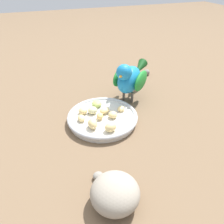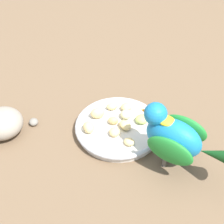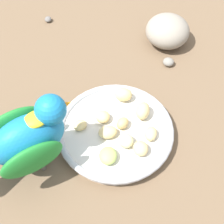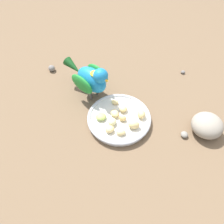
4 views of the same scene
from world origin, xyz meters
name	(u,v)px [view 4 (image 4 of 4)]	position (x,y,z in m)	size (l,w,h in m)	color
ground_plane	(119,121)	(0.00, 0.00, 0.00)	(4.00, 4.00, 0.00)	brown
feeding_bowl	(120,119)	(0.00, 0.00, 0.01)	(0.21, 0.21, 0.02)	beige
apple_piece_0	(112,122)	(-0.02, 0.03, 0.03)	(0.03, 0.03, 0.02)	beige
apple_piece_1	(123,109)	(0.03, -0.02, 0.03)	(0.03, 0.03, 0.02)	#E5C67F
apple_piece_2	(115,113)	(0.01, 0.01, 0.03)	(0.03, 0.03, 0.02)	#E5C67F
apple_piece_3	(123,118)	(-0.01, -0.01, 0.03)	(0.03, 0.02, 0.02)	tan
apple_piece_4	(101,117)	(0.00, 0.06, 0.03)	(0.03, 0.03, 0.02)	#B2CC66
apple_piece_5	(110,129)	(-0.05, 0.03, 0.03)	(0.03, 0.03, 0.02)	#E5C67F
apple_piece_6	(134,125)	(-0.04, -0.04, 0.03)	(0.04, 0.03, 0.03)	#E5C67F
apple_piece_7	(120,132)	(-0.06, 0.00, 0.03)	(0.03, 0.02, 0.02)	#E5C67F
apple_piece_8	(141,114)	(0.00, -0.07, 0.03)	(0.03, 0.03, 0.03)	#E5C67F
apple_piece_9	(115,102)	(0.06, 0.01, 0.03)	(0.02, 0.02, 0.01)	#E5C67F
parrot	(91,78)	(0.12, 0.09, 0.09)	(0.18, 0.17, 0.15)	#59544C
rock_large	(207,125)	(-0.06, -0.27, 0.03)	(0.10, 0.10, 0.07)	gray
pebble_0	(52,68)	(0.28, 0.25, 0.01)	(0.03, 0.03, 0.02)	slate
pebble_1	(184,135)	(-0.07, -0.20, 0.01)	(0.02, 0.02, 0.02)	gray
pebble_2	(183,72)	(0.23, -0.28, 0.01)	(0.02, 0.02, 0.01)	slate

